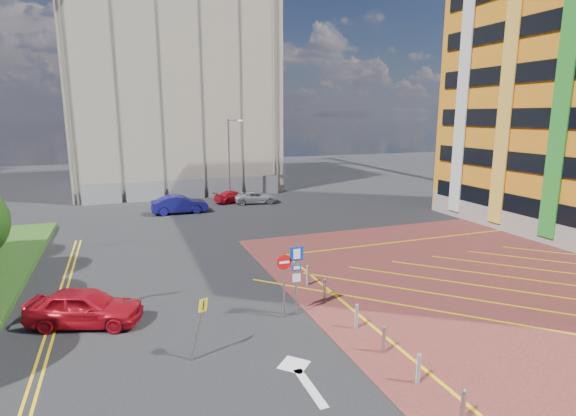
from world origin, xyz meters
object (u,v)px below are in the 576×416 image
car_red_back (233,197)px  car_silver_back (256,197)px  lamp_back (230,156)px  car_red_left (85,307)px  warning_sign (200,321)px  sign_cluster (292,273)px  car_blue_back (180,204)px

car_red_back → car_silver_back: bearing=-140.0°
lamp_back → car_red_left: (-11.94, -24.82, -3.59)m
warning_sign → car_silver_back: (9.89, 26.50, -0.85)m
sign_cluster → warning_sign: (-4.21, -2.07, -0.52)m
car_red_back → car_red_left: bearing=134.6°
sign_cluster → car_blue_back: size_ratio=0.67×
sign_cluster → car_red_back: bearing=81.8°
sign_cluster → car_blue_back: (-1.84, 22.43, -1.17)m
sign_cluster → warning_sign: sign_cluster is taller
warning_sign → car_red_back: (7.92, 27.71, -0.86)m
car_red_back → lamp_back: bearing=-21.4°
car_red_back → car_blue_back: bearing=101.5°
warning_sign → car_silver_back: 28.30m
car_red_left → car_red_back: car_red_left is taller
car_silver_back → car_blue_back: bearing=114.3°
car_blue_back → car_red_back: (5.55, 3.21, -0.22)m
car_blue_back → warning_sign: bearing=174.5°
sign_cluster → car_red_back: size_ratio=0.82×
warning_sign → car_blue_back: bearing=84.5°
lamp_back → warning_sign: lamp_back is taller
sign_cluster → car_silver_back: sign_cluster is taller
lamp_back → sign_cluster: (-3.78, -27.02, -2.41)m
lamp_back → car_red_left: lamp_back is taller
warning_sign → car_blue_back: warning_sign is taller
lamp_back → car_red_left: size_ratio=1.77×
car_red_back → sign_cluster: bearing=153.2°
warning_sign → car_red_back: 28.83m
sign_cluster → car_red_left: (-8.16, 2.20, -1.18)m
car_red_back → car_silver_back: (1.97, -1.21, 0.02)m
sign_cluster → car_silver_back: (5.68, 24.43, -1.37)m
lamp_back → car_silver_back: size_ratio=1.92×
warning_sign → lamp_back: bearing=74.6°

